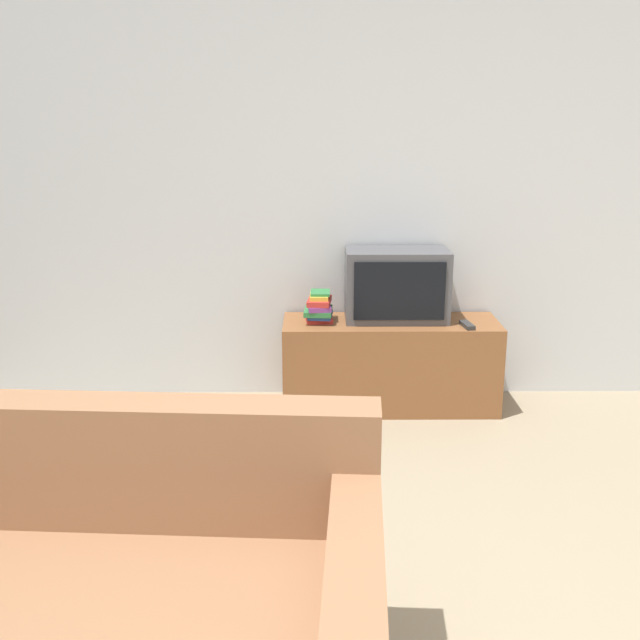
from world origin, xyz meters
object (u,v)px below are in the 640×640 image
book_stack (319,308)px  remote_on_stand (467,325)px  television (397,285)px  tv_stand (390,364)px

book_stack → remote_on_stand: 0.85m
television → remote_on_stand: (0.39, -0.17, -0.19)m
television → book_stack: (-0.45, -0.05, -0.12)m
book_stack → remote_on_stand: bearing=-8.4°
tv_stand → television: (0.03, 0.05, 0.47)m
book_stack → remote_on_stand: (0.83, -0.12, -0.07)m
television → book_stack: bearing=-173.7°
tv_stand → remote_on_stand: size_ratio=8.42×
television → remote_on_stand: 0.46m
tv_stand → book_stack: book_stack is taller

